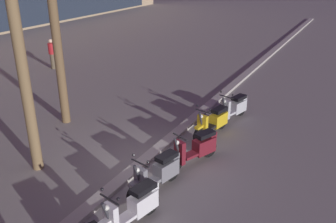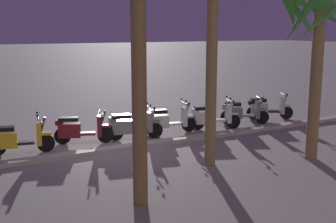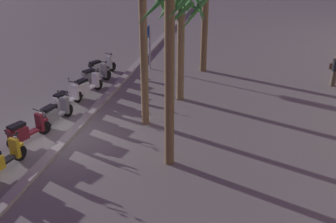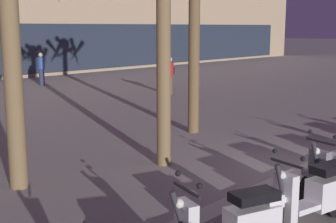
# 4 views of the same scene
# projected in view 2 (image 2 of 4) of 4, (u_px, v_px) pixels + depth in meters

# --- Properties ---
(ground_plane) EXTENTS (200.00, 200.00, 0.00)m
(ground_plane) POSITION_uv_depth(u_px,v_px,m) (116.00, 150.00, 12.87)
(ground_plane) COLOR gray
(curb_strip) EXTENTS (60.00, 0.36, 0.12)m
(curb_strip) POSITION_uv_depth(u_px,v_px,m) (117.00, 148.00, 12.78)
(curb_strip) COLOR #ADA89E
(curb_strip) RESTS_ON ground
(scooter_silver_lead_nearest) EXTENTS (1.67, 1.01, 1.04)m
(scooter_silver_lead_nearest) POSITION_uv_depth(u_px,v_px,m) (266.00, 108.00, 17.18)
(scooter_silver_lead_nearest) COLOR black
(scooter_silver_lead_nearest) RESTS_ON ground
(scooter_grey_tail_end) EXTENTS (1.67, 1.00, 1.04)m
(scooter_grey_tail_end) POSITION_uv_depth(u_px,v_px,m) (241.00, 112.00, 16.31)
(scooter_grey_tail_end) COLOR black
(scooter_grey_tail_end) RESTS_ON ground
(scooter_white_mid_front) EXTENTS (1.78, 0.84, 1.17)m
(scooter_white_mid_front) POSITION_uv_depth(u_px,v_px,m) (211.00, 117.00, 15.43)
(scooter_white_mid_front) COLOR black
(scooter_white_mid_front) RESTS_ON ground
(scooter_white_gap_after_mid) EXTENTS (1.82, 0.70, 1.17)m
(scooter_white_gap_after_mid) POSITION_uv_depth(u_px,v_px,m) (167.00, 120.00, 14.83)
(scooter_white_gap_after_mid) COLOR black
(scooter_white_gap_after_mid) RESTS_ON ground
(scooter_grey_second_in_line) EXTENTS (1.81, 0.71, 1.17)m
(scooter_grey_second_in_line) POSITION_uv_depth(u_px,v_px,m) (131.00, 126.00, 13.97)
(scooter_grey_second_in_line) COLOR black
(scooter_grey_second_in_line) RESTS_ON ground
(scooter_maroon_far_back) EXTENTS (1.76, 0.89, 1.04)m
(scooter_maroon_far_back) POSITION_uv_depth(u_px,v_px,m) (79.00, 129.00, 13.47)
(scooter_maroon_far_back) COLOR black
(scooter_maroon_far_back) RESTS_ON ground
(scooter_yellow_mid_rear) EXTENTS (1.85, 0.68, 1.17)m
(scooter_yellow_mid_rear) POSITION_uv_depth(u_px,v_px,m) (16.00, 139.00, 12.33)
(scooter_yellow_mid_rear) COLOR black
(scooter_yellow_mid_rear) RESTS_ON ground
(palm_tree_far_corner) EXTENTS (2.39, 2.38, 4.67)m
(palm_tree_far_corner) POSITION_uv_depth(u_px,v_px,m) (319.00, 29.00, 11.32)
(palm_tree_far_corner) COLOR olive
(palm_tree_far_corner) RESTS_ON ground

